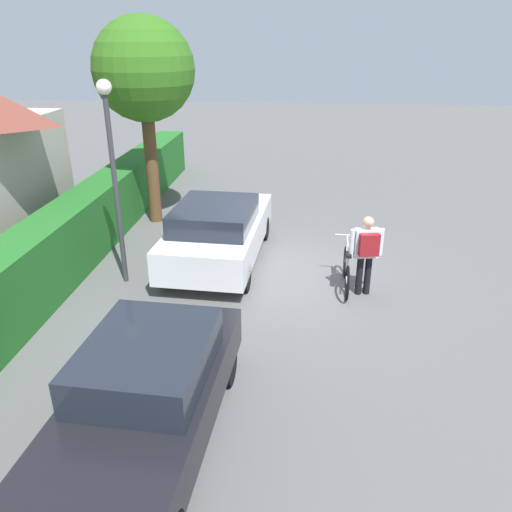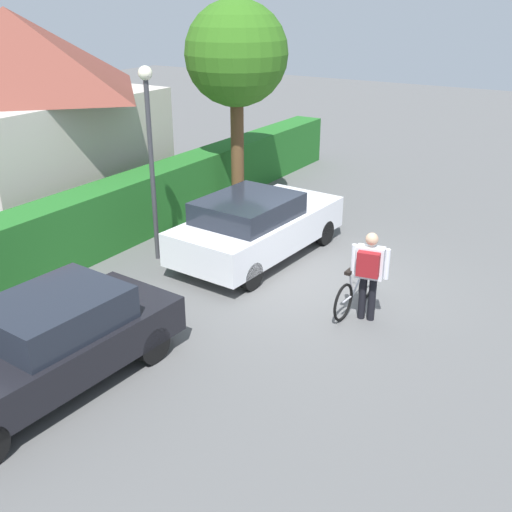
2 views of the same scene
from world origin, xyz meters
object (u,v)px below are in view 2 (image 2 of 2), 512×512
object	(u,v)px
bicycle	(356,290)
tree_kerbside	(236,56)
parked_car_far	(257,225)
street_lamp	(150,138)
parked_car_near	(46,345)
person_rider	(369,269)

from	to	relation	value
bicycle	tree_kerbside	distance (m)	7.07
parked_car_far	bicycle	world-z (taller)	parked_car_far
bicycle	street_lamp	world-z (taller)	street_lamp
bicycle	tree_kerbside	size ratio (longest dim) A/B	0.32
parked_car_near	bicycle	distance (m)	5.35
bicycle	person_rider	world-z (taller)	person_rider
parked_car_far	street_lamp	world-z (taller)	street_lamp
street_lamp	tree_kerbside	size ratio (longest dim) A/B	0.77
bicycle	tree_kerbside	bearing A→B (deg)	53.97
parked_car_near	bicycle	xyz separation A→B (m)	(4.57, -2.77, -0.32)
person_rider	bicycle	bearing A→B (deg)	49.58
bicycle	street_lamp	distance (m)	5.08
parked_car_near	parked_car_far	distance (m)	5.63
person_rider	street_lamp	xyz separation A→B (m)	(0.14, 4.88, 1.64)
parked_car_near	tree_kerbside	bearing A→B (deg)	15.02
parked_car_far	person_rider	world-z (taller)	person_rider
person_rider	street_lamp	world-z (taller)	street_lamp
tree_kerbside	street_lamp	bearing A→B (deg)	-173.93
parked_car_near	tree_kerbside	size ratio (longest dim) A/B	0.82
bicycle	parked_car_near	bearing A→B (deg)	148.82
parked_car_near	person_rider	size ratio (longest dim) A/B	2.64
parked_car_near	tree_kerbside	xyz separation A→B (m)	(8.18, 2.19, 3.20)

